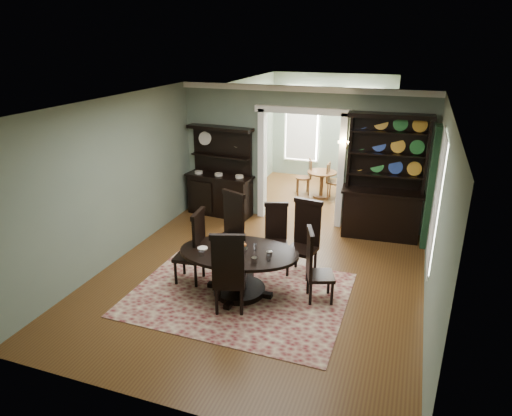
% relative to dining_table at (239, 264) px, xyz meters
% --- Properties ---
extents(room, '(5.51, 6.01, 3.01)m').
position_rel_dining_table_xyz_m(room, '(0.13, 0.47, 1.05)').
color(room, brown).
rests_on(room, ground).
extents(parlor, '(3.51, 3.50, 3.01)m').
position_rel_dining_table_xyz_m(parlor, '(0.13, 5.95, 0.99)').
color(parlor, brown).
rests_on(parlor, ground).
extents(doorway_trim, '(2.08, 0.25, 2.57)m').
position_rel_dining_table_xyz_m(doorway_trim, '(0.13, 3.42, 1.09)').
color(doorway_trim, white).
rests_on(doorway_trim, floor).
extents(right_window, '(0.15, 1.47, 2.12)m').
position_rel_dining_table_xyz_m(right_window, '(2.82, 1.35, 1.07)').
color(right_window, white).
rests_on(right_window, wall_right).
extents(wall_sconce, '(0.27, 0.21, 0.21)m').
position_rel_dining_table_xyz_m(wall_sconce, '(1.08, 3.27, 1.36)').
color(wall_sconce, '#C98435').
rests_on(wall_sconce, back_wall_right).
extents(rug, '(3.45, 2.67, 0.01)m').
position_rel_dining_table_xyz_m(rug, '(0.02, -0.05, -0.52)').
color(rug, maroon).
rests_on(rug, floor).
extents(dining_table, '(2.08, 2.02, 0.76)m').
position_rel_dining_table_xyz_m(dining_table, '(0.00, 0.00, 0.00)').
color(dining_table, black).
rests_on(dining_table, rug).
extents(centerpiece, '(1.27, 0.82, 0.21)m').
position_rel_dining_table_xyz_m(centerpiece, '(0.00, 0.03, 0.29)').
color(centerpiece, silver).
rests_on(centerpiece, dining_table).
extents(chair_far_left, '(0.65, 0.63, 1.36)m').
position_rel_dining_table_xyz_m(chair_far_left, '(-0.55, 0.98, 0.19)').
color(chair_far_left, black).
rests_on(chair_far_left, rug).
extents(chair_far_mid, '(0.54, 0.52, 1.15)m').
position_rel_dining_table_xyz_m(chair_far_mid, '(0.23, 1.27, 0.07)').
color(chair_far_mid, black).
rests_on(chair_far_mid, rug).
extents(chair_far_right, '(0.56, 0.54, 1.35)m').
position_rel_dining_table_xyz_m(chair_far_right, '(0.83, 1.06, 0.18)').
color(chair_far_right, black).
rests_on(chair_far_right, rug).
extents(chair_end_left, '(0.50, 0.52, 1.31)m').
position_rel_dining_table_xyz_m(chair_end_left, '(-0.84, 0.09, 0.16)').
color(chair_end_left, black).
rests_on(chair_end_left, rug).
extents(chair_end_right, '(0.55, 0.57, 1.22)m').
position_rel_dining_table_xyz_m(chair_end_right, '(1.19, 0.20, 0.11)').
color(chair_end_right, black).
rests_on(chair_end_right, rug).
extents(chair_near, '(0.62, 0.60, 1.35)m').
position_rel_dining_table_xyz_m(chair_near, '(0.07, -0.58, 0.18)').
color(chair_near, black).
rests_on(chair_near, rug).
extents(sideboard, '(1.61, 0.70, 2.07)m').
position_rel_dining_table_xyz_m(sideboard, '(-1.72, 3.18, 0.19)').
color(sideboard, black).
rests_on(sideboard, floor).
extents(welsh_dresser, '(1.68, 0.71, 2.56)m').
position_rel_dining_table_xyz_m(welsh_dresser, '(1.95, 3.14, 0.40)').
color(welsh_dresser, black).
rests_on(welsh_dresser, floor).
extents(parlor_table, '(0.75, 0.75, 0.70)m').
position_rel_dining_table_xyz_m(parlor_table, '(0.28, 5.11, -0.08)').
color(parlor_table, brown).
rests_on(parlor_table, parlor_floor).
extents(parlor_chair_left, '(0.44, 0.43, 0.94)m').
position_rel_dining_table_xyz_m(parlor_chair_left, '(-0.17, 5.25, -0.02)').
color(parlor_chair_left, brown).
rests_on(parlor_chair_left, parlor_floor).
extents(parlor_chair_right, '(0.40, 0.40, 0.94)m').
position_rel_dining_table_xyz_m(parlor_chair_right, '(0.56, 5.09, -0.03)').
color(parlor_chair_right, brown).
rests_on(parlor_chair_right, parlor_floor).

